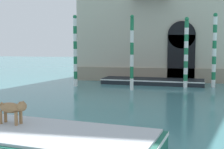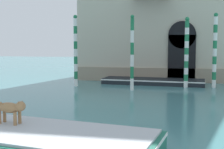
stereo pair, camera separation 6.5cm
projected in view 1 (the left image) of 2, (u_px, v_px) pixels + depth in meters
boat_foreground at (12, 138)px, 7.66m from camera, size 7.61×3.59×0.61m
dog_on_deck at (13, 108)px, 7.88m from camera, size 0.92×0.37×0.62m
boat_moored_near_palazzo at (152, 81)px, 20.44m from camera, size 6.72×2.43×0.35m
mooring_pole_0 at (132, 53)px, 17.59m from camera, size 0.21×0.21×4.25m
mooring_pole_1 at (214, 50)px, 18.68m from camera, size 0.25×0.25×4.47m
mooring_pole_2 at (75, 51)px, 19.20m from camera, size 0.23×0.23×4.40m
mooring_pole_4 at (186, 52)px, 18.71m from camera, size 0.26×0.26×4.23m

